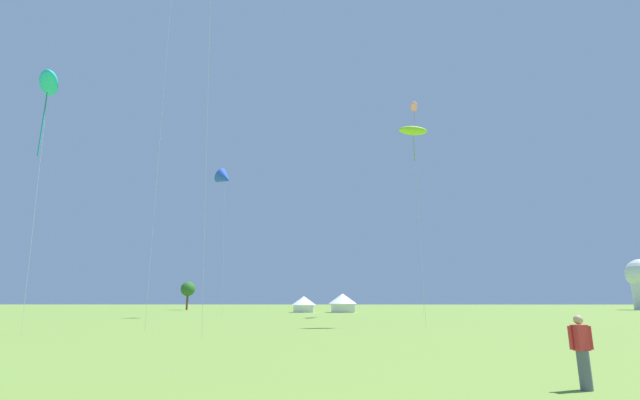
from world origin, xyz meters
The scene contains 8 objects.
kite_cyan_parafoil centered at (-20.13, 24.41, 17.83)m, with size 4.07×4.34×18.62m.
kite_lime_parafoil centered at (8.40, 31.99, 16.95)m, with size 2.84×2.61×17.47m.
kite_blue_delta centered at (-12.88, 50.39, 17.85)m, with size 3.11×3.53×19.20m.
kite_pink_parafoil centered at (13.26, 53.21, 29.16)m, with size 1.98×3.31×29.70m.
person_spectator centered at (6.69, 6.23, 0.85)m, with size 0.57×0.34×1.73m.
festival_tent_center centered at (-3.32, 71.62, 1.50)m, with size 4.17×4.17×2.71m.
festival_tent_right centered at (3.34, 71.62, 1.75)m, with size 4.85×4.85×3.15m.
tree_distant_left centered at (-29.09, 89.62, 4.33)m, with size 3.04×3.04×5.91m.
Camera 1 is at (0.50, -4.91, 2.10)m, focal length 24.42 mm.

